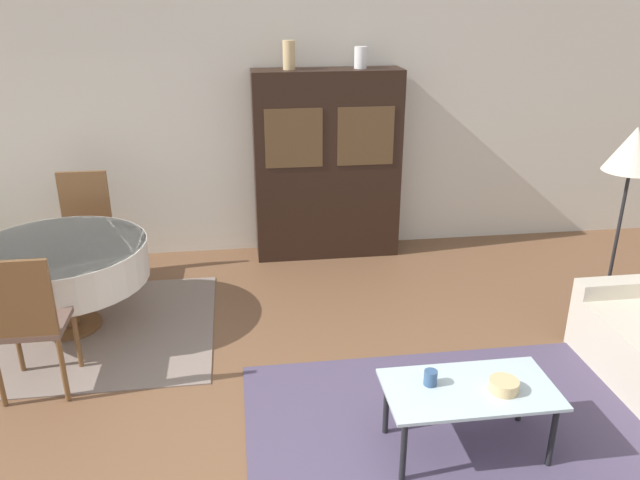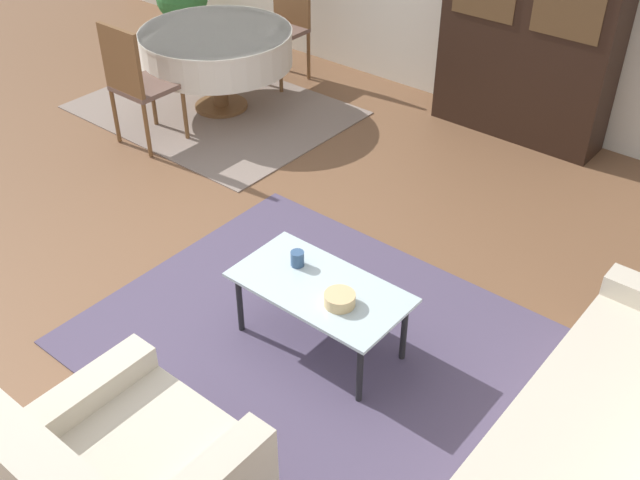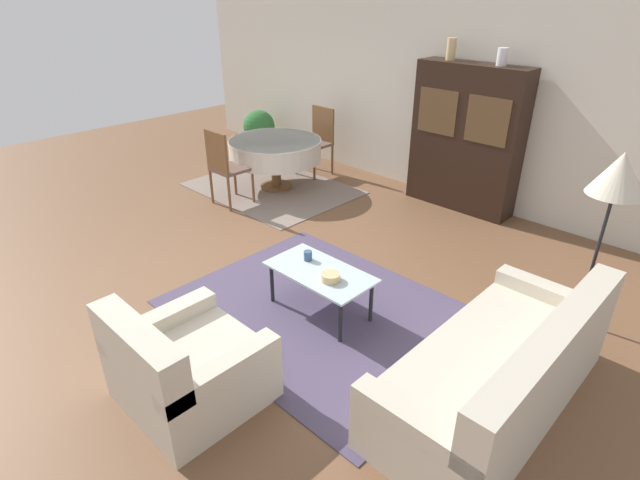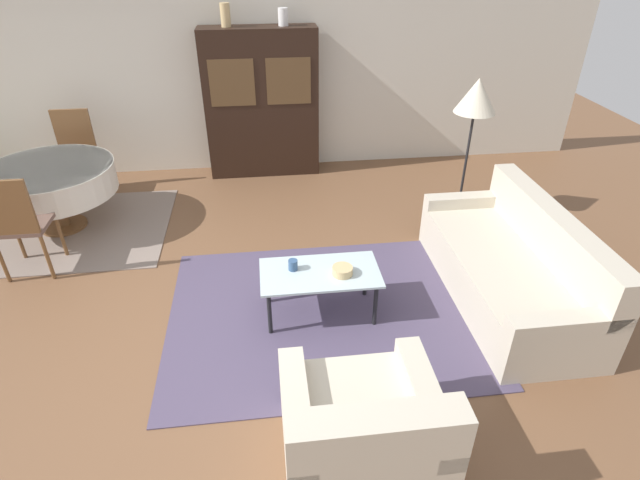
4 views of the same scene
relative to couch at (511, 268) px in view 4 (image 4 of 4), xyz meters
The scene contains 16 objects.
ground_plane 2.67m from the couch, behind, with size 14.00×14.00×0.00m, color brown.
wall_back 4.35m from the couch, 128.63° to the left, with size 10.00×0.06×2.70m.
area_rug 1.71m from the couch, behind, with size 2.65×2.10×0.01m.
dining_rug 4.72m from the couch, 158.90° to the left, with size 2.32×1.75×0.01m.
couch is the anchor object (origin of this frame).
armchair 2.23m from the couch, 137.31° to the right, with size 0.94×0.91×0.81m.
coffee_table 1.72m from the couch, behind, with size 0.99×0.53×0.43m.
display_cabinet 3.76m from the couch, 124.40° to the left, with size 1.44×0.39×1.87m.
dining_table 4.74m from the couch, 157.98° to the left, with size 1.34×1.34×0.72m.
dining_chair_near 4.48m from the couch, 168.65° to the left, with size 0.44×0.44×1.03m.
dining_chair_far 5.14m from the couch, 148.70° to the left, with size 0.44×0.44×1.03m.
floor_lamp 1.80m from the couch, 87.14° to the left, with size 0.43×0.43×1.59m.
cup 1.94m from the couch, behind, with size 0.08×0.08×0.09m.
bowl 1.55m from the couch, behind, with size 0.17×0.17×0.07m.
vase_tall 4.27m from the couch, 128.74° to the left, with size 0.12×0.12×0.26m.
vase_short 3.91m from the couch, 120.16° to the left, with size 0.12×0.12×0.20m.
Camera 4 is at (0.51, -3.05, 2.83)m, focal length 28.00 mm.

